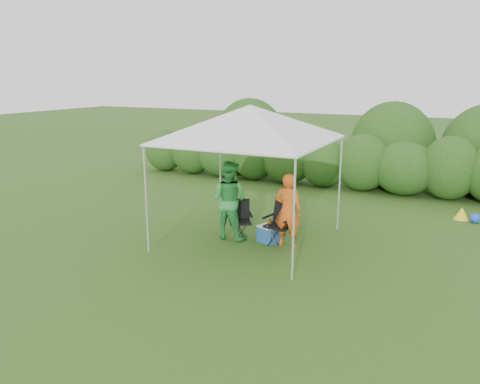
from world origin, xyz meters
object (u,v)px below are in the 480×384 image
at_px(chair_right, 281,220).
at_px(cooler, 268,234).
at_px(man, 288,210).
at_px(chair_left, 240,216).
at_px(woman, 229,200).
at_px(canopy, 250,123).

relative_size(chair_right, cooler, 1.80).
xyz_separation_m(chair_right, man, (0.18, -0.11, 0.26)).
xyz_separation_m(chair_left, woman, (-0.17, -0.15, 0.38)).
bearing_deg(canopy, chair_right, 8.64).
relative_size(chair_right, man, 0.59).
bearing_deg(woman, canopy, -170.98).
relative_size(canopy, woman, 1.85).
bearing_deg(cooler, chair_right, 30.10).
height_order(chair_right, cooler, chair_right).
bearing_deg(man, chair_right, -34.21).
bearing_deg(chair_left, woman, -170.33).
bearing_deg(man, chair_left, -8.33).
bearing_deg(man, canopy, -4.26).
distance_m(canopy, chair_left, 2.02).
height_order(man, cooler, man).
xyz_separation_m(man, woman, (-1.30, -0.06, 0.08)).
bearing_deg(cooler, man, 12.29).
xyz_separation_m(canopy, woman, (-0.44, -0.07, -1.62)).
relative_size(man, woman, 0.91).
xyz_separation_m(canopy, cooler, (0.41, 0.06, -2.29)).
relative_size(canopy, man, 2.04).
bearing_deg(chair_right, woman, -160.20).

